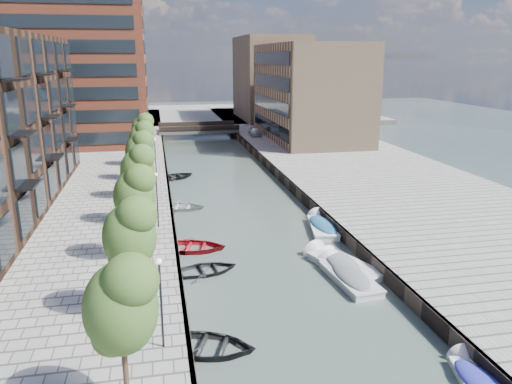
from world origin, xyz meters
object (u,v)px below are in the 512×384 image
object	(u,v)px
motorboat_3	(322,226)
car	(255,131)
motorboat_0	(480,384)
sloop_4	(174,179)
sloop_0	(207,351)
tree_3	(137,168)
tree_5	(141,138)
bridge	(198,129)
motorboat_4	(337,264)
tree_1	(129,232)
tree_2	(134,193)
motorboat_1	(346,275)
tree_0	(120,303)
sloop_3	(179,210)
tree_4	(140,151)
sloop_1	(206,273)
sloop_2	(192,250)
tree_6	(142,129)
motorboat_2	(347,266)

from	to	relation	value
motorboat_3	car	size ratio (longest dim) A/B	1.38
motorboat_0	sloop_4	bearing A→B (deg)	105.42
sloop_0	car	distance (m)	58.53
tree_3	tree_5	xyz separation A→B (m)	(0.00, 14.00, 0.00)
bridge	motorboat_4	distance (m)	55.47
sloop_0	tree_1	bearing A→B (deg)	76.78
tree_2	motorboat_1	world-z (taller)	tree_2
tree_0	sloop_3	distance (m)	28.06
bridge	sloop_4	world-z (taller)	bridge
bridge	tree_4	distance (m)	41.08
sloop_3	motorboat_1	bearing A→B (deg)	-137.41
motorboat_1	motorboat_3	distance (m)	9.31
sloop_4	motorboat_0	xyz separation A→B (m)	(10.82, -39.23, 0.18)
sloop_0	sloop_3	size ratio (longest dim) A/B	1.03
tree_0	sloop_1	world-z (taller)	tree_0
tree_5	sloop_2	size ratio (longest dim) A/B	1.24
tree_3	sloop_1	bearing A→B (deg)	-61.17
motorboat_3	tree_5	bearing A→B (deg)	133.13
sloop_1	motorboat_4	xyz separation A→B (m)	(8.40, -0.82, 0.23)
motorboat_0	motorboat_4	size ratio (longest dim) A/B	0.80
sloop_1	tree_6	bearing A→B (deg)	-1.49
tree_3	tree_5	size ratio (longest dim) A/B	1.00
motorboat_4	tree_4	bearing A→B (deg)	129.27
tree_4	motorboat_2	xyz separation A→B (m)	(13.14, -15.44, -5.21)
motorboat_4	motorboat_2	bearing A→B (deg)	-11.58
tree_1	sloop_1	xyz separation A→B (m)	(4.13, 6.51, -5.31)
tree_2	tree_6	distance (m)	28.00
tree_3	tree_6	xyz separation A→B (m)	(0.00, 21.00, 0.00)
bridge	tree_1	world-z (taller)	tree_1
sloop_1	motorboat_4	size ratio (longest dim) A/B	0.68
tree_5	tree_2	bearing A→B (deg)	-90.00
tree_3	car	size ratio (longest dim) A/B	1.43
tree_5	tree_0	bearing A→B (deg)	-90.00
tree_2	sloop_1	bearing A→B (deg)	-6.84
tree_1	sloop_3	xyz separation A→B (m)	(3.15, 20.37, -5.31)
tree_6	car	size ratio (longest dim) A/B	1.43
tree_6	motorboat_1	xyz separation A→B (m)	(12.45, -31.12, -5.08)
tree_4	sloop_1	bearing A→B (deg)	-74.11
motorboat_4	tree_5	bearing A→B (deg)	119.30
tree_3	sloop_4	distance (m)	19.18
bridge	tree_1	bearing A→B (deg)	-97.93
sloop_0	tree_6	bearing A→B (deg)	25.58
sloop_4	motorboat_0	bearing A→B (deg)	171.37
tree_0	sloop_2	xyz separation A→B (m)	(3.53, 17.45, -5.31)
tree_1	tree_3	bearing A→B (deg)	90.00
tree_1	motorboat_0	size ratio (longest dim) A/B	1.25
tree_3	tree_4	bearing A→B (deg)	90.00
tree_1	motorboat_3	xyz separation A→B (m)	(14.00, 13.06, -5.09)
sloop_1	motorboat_2	size ratio (longest dim) A/B	0.80
sloop_0	motorboat_0	size ratio (longest dim) A/B	0.98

